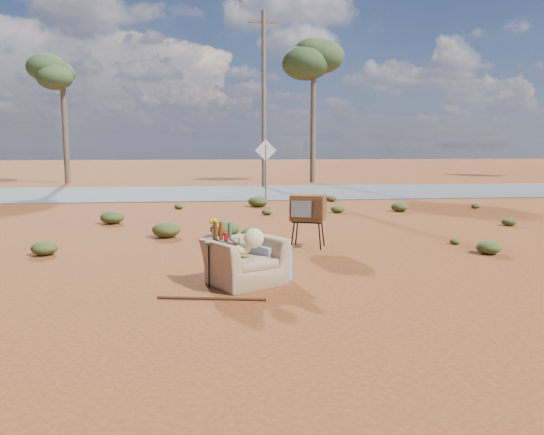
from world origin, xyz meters
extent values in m
plane|color=brown|center=(0.00, 0.00, 0.00)|extent=(140.00, 140.00, 0.00)
cube|color=#565659|center=(0.00, 15.00, 0.02)|extent=(140.00, 7.00, 0.04)
imported|color=#997953|center=(-0.06, 0.21, 0.44)|extent=(1.20, 1.06, 0.88)
ellipsoid|color=#DED688|center=(-0.13, 0.23, 0.51)|extent=(0.32, 0.32, 0.19)
ellipsoid|color=#DED688|center=(0.06, 0.09, 0.68)|extent=(0.28, 0.14, 0.28)
cube|color=navy|center=(0.30, 0.52, 0.26)|extent=(0.69, 0.78, 0.51)
cube|color=black|center=(1.34, 2.81, 0.52)|extent=(0.68, 0.60, 0.03)
cylinder|color=black|center=(1.03, 2.71, 0.26)|extent=(0.03, 0.03, 0.52)
cylinder|color=black|center=(1.51, 2.53, 0.26)|extent=(0.03, 0.03, 0.52)
cylinder|color=black|center=(1.17, 3.09, 0.26)|extent=(0.03, 0.03, 0.52)
cylinder|color=black|center=(1.66, 2.91, 0.26)|extent=(0.03, 0.03, 0.52)
cube|color=brown|center=(1.34, 2.81, 0.78)|extent=(0.77, 0.69, 0.50)
cube|color=slate|center=(1.17, 2.60, 0.78)|extent=(0.36, 0.15, 0.31)
cube|color=#472D19|center=(1.46, 2.49, 0.78)|extent=(0.14, 0.07, 0.35)
cube|color=#392514|center=(-0.37, 0.21, 0.63)|extent=(0.50, 0.50, 0.04)
cylinder|color=black|center=(-0.57, 0.05, 0.31)|extent=(0.02, 0.02, 0.63)
cylinder|color=black|center=(-0.21, 0.01, 0.31)|extent=(0.02, 0.02, 0.63)
cylinder|color=black|center=(-0.52, 0.41, 0.31)|extent=(0.02, 0.02, 0.63)
cylinder|color=black|center=(-0.17, 0.36, 0.31)|extent=(0.02, 0.02, 0.63)
cylinder|color=#532B0D|center=(-0.47, 0.27, 0.76)|extent=(0.06, 0.06, 0.23)
cylinder|color=#532B0D|center=(-0.39, 0.14, 0.77)|extent=(0.06, 0.06, 0.25)
cylinder|color=#25582D|center=(-0.27, 0.28, 0.75)|extent=(0.05, 0.05, 0.21)
cylinder|color=red|center=(-0.33, 0.11, 0.70)|extent=(0.06, 0.06, 0.12)
cylinder|color=silver|center=(-0.48, 0.36, 0.71)|extent=(0.07, 0.07, 0.13)
ellipsoid|color=yellow|center=(-0.48, 0.36, 0.86)|extent=(0.14, 0.14, 0.11)
cylinder|color=#472613|center=(-0.54, -0.55, 0.02)|extent=(1.40, 0.31, 0.04)
cylinder|color=brown|center=(1.50, 12.00, 1.00)|extent=(0.06, 0.06, 2.00)
cube|color=silver|center=(1.50, 12.00, 1.80)|extent=(0.78, 0.04, 0.78)
cylinder|color=brown|center=(-8.00, 22.00, 3.00)|extent=(0.28, 0.28, 6.00)
ellipsoid|color=#405A2E|center=(-8.00, 22.00, 5.50)|extent=(3.20, 3.20, 2.20)
cylinder|color=brown|center=(5.00, 21.00, 3.50)|extent=(0.28, 0.28, 7.00)
ellipsoid|color=#405A2E|center=(5.00, 21.00, 6.50)|extent=(3.20, 3.20, 2.20)
cylinder|color=brown|center=(2.00, 17.50, 4.00)|extent=(0.20, 0.20, 8.00)
cube|color=brown|center=(2.00, 17.50, 7.50)|extent=(1.40, 0.10, 0.10)
ellipsoid|color=#434C21|center=(4.50, 1.80, 0.12)|extent=(0.44, 0.44, 0.24)
ellipsoid|color=#434C21|center=(-3.00, 6.50, 0.17)|extent=(0.60, 0.60, 0.33)
ellipsoid|color=#434C21|center=(6.80, 5.00, 0.10)|extent=(0.36, 0.36, 0.20)
ellipsoid|color=#434C21|center=(3.20, 8.00, 0.11)|extent=(0.40, 0.40, 0.22)
ellipsoid|color=#434C21|center=(-1.50, 9.50, 0.08)|extent=(0.30, 0.30, 0.17)
camera|label=1|loc=(-0.55, -7.17, 1.96)|focal=35.00mm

